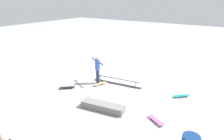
# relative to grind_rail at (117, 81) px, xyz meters

# --- Properties ---
(ground_plane) EXTENTS (60.00, 60.00, 0.00)m
(ground_plane) POSITION_rel_grind_rail_xyz_m (-0.57, 0.28, -0.15)
(ground_plane) COLOR #9E9EA3
(grind_rail) EXTENTS (2.94, 0.60, 0.35)m
(grind_rail) POSITION_rel_grind_rail_xyz_m (0.00, 0.00, 0.00)
(grind_rail) COLOR black
(grind_rail) RESTS_ON ground_plane
(skate_ledge) EXTENTS (2.02, 0.81, 0.31)m
(skate_ledge) POSITION_rel_grind_rail_xyz_m (-0.99, 2.72, 0.00)
(skate_ledge) COLOR gray
(skate_ledge) RESTS_ON ground_plane
(skater_main) EXTENTS (1.21, 0.67, 1.63)m
(skater_main) POSITION_rel_grind_rail_xyz_m (0.95, 0.54, 0.80)
(skater_main) COLOR #2D3351
(skater_main) RESTS_ON ground_plane
(skateboard_main) EXTENTS (0.45, 0.82, 0.09)m
(skateboard_main) POSITION_rel_grind_rail_xyz_m (0.71, 0.65, -0.08)
(skateboard_main) COLOR tan
(skateboard_main) RESTS_ON ground_plane
(loose_skateboard_teal) EXTENTS (0.71, 0.70, 0.09)m
(loose_skateboard_teal) POSITION_rel_grind_rail_xyz_m (-3.55, -0.40, -0.08)
(loose_skateboard_teal) COLOR teal
(loose_skateboard_teal) RESTS_ON ground_plane
(loose_skateboard_pink) EXTENTS (0.79, 0.57, 0.09)m
(loose_skateboard_pink) POSITION_rel_grind_rail_xyz_m (-3.29, 2.30, -0.08)
(loose_skateboard_pink) COLOR #E05993
(loose_skateboard_pink) RESTS_ON ground_plane
(loose_skateboard_black) EXTENTS (0.72, 0.69, 0.09)m
(loose_skateboard_black) POSITION_rel_grind_rail_xyz_m (1.91, 2.05, -0.08)
(loose_skateboard_black) COLOR black
(loose_skateboard_black) RESTS_ON ground_plane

